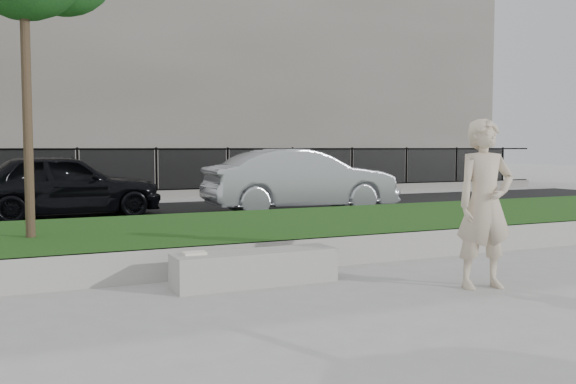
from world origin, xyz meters
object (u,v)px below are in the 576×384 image
stone_bench (255,268)px  book (195,253)px  car_dark (63,185)px  man (485,204)px  car_silver (301,180)px

stone_bench → book: (-0.72, 0.07, 0.21)m
book → car_dark: car_dark is taller
stone_bench → car_dark: size_ratio=0.46×
stone_bench → man: bearing=-28.8°
man → car_dark: size_ratio=0.45×
man → book: (-3.04, 1.34, -0.56)m
stone_bench → man: (2.32, -1.27, 0.77)m
car_dark → car_silver: (5.42, -1.09, 0.04)m
book → man: bearing=-19.2°
book → stone_bench: bearing=-1.0°
man → stone_bench: bearing=160.4°
man → car_silver: (1.77, 8.40, -0.16)m
man → car_dark: (-3.64, 9.50, -0.20)m
stone_bench → book: book is taller
book → car_dark: (-0.61, 8.15, 0.36)m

